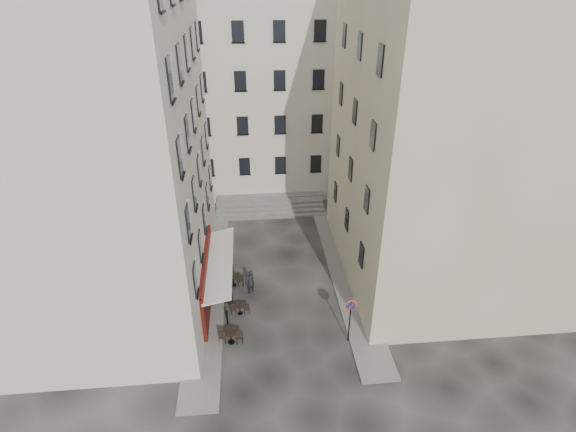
{
  "coord_description": "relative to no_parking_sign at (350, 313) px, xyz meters",
  "views": [
    {
      "loc": [
        -1.55,
        -20.91,
        18.26
      ],
      "look_at": [
        0.73,
        4.0,
        4.18
      ],
      "focal_mm": 28.0,
      "sensor_mm": 36.0,
      "label": 1
    }
  ],
  "objects": [
    {
      "name": "sidewalk_left",
      "position": [
        -7.94,
        6.97,
        -1.93
      ],
      "size": [
        2.0,
        22.0,
        0.12
      ],
      "primitive_type": "cube",
      "color": "slate",
      "rests_on": "ground"
    },
    {
      "name": "ground",
      "position": [
        -3.44,
        2.97,
        -1.99
      ],
      "size": [
        90.0,
        90.0,
        0.0
      ],
      "primitive_type": "plane",
      "color": "black",
      "rests_on": "ground"
    },
    {
      "name": "bollard_mid",
      "position": [
        -6.69,
        5.47,
        -1.47
      ],
      "size": [
        0.12,
        0.12,
        0.98
      ],
      "color": "black",
      "rests_on": "ground"
    },
    {
      "name": "sidewalk_right",
      "position": [
        1.06,
        5.97,
        -1.93
      ],
      "size": [
        2.0,
        18.0,
        0.12
      ],
      "primitive_type": "cube",
      "color": "slate",
      "rests_on": "ground"
    },
    {
      "name": "bollard_far",
      "position": [
        -6.69,
        8.97,
        -1.47
      ],
      "size": [
        0.12,
        0.12,
        0.98
      ],
      "color": "black",
      "rests_on": "ground"
    },
    {
      "name": "building_right",
      "position": [
        7.06,
        6.47,
        7.32
      ],
      "size": [
        12.2,
        14.2,
        18.6
      ],
      "color": "tan",
      "rests_on": "ground"
    },
    {
      "name": "no_parking_sign",
      "position": [
        0.0,
        0.0,
        0.0
      ],
      "size": [
        0.64,
        0.11,
        2.81
      ],
      "rotation": [
        0.0,
        0.0,
        0.07
      ],
      "color": "black",
      "rests_on": "ground"
    },
    {
      "name": "stone_steps",
      "position": [
        -3.44,
        15.55,
        -1.59
      ],
      "size": [
        9.0,
        3.15,
        0.8
      ],
      "color": "slate",
      "rests_on": "ground"
    },
    {
      "name": "bollard_near",
      "position": [
        -6.69,
        1.97,
        -1.47
      ],
      "size": [
        0.12,
        0.12,
        0.98
      ],
      "color": "black",
      "rests_on": "ground"
    },
    {
      "name": "building_back",
      "position": [
        -4.44,
        21.97,
        7.32
      ],
      "size": [
        18.2,
        10.2,
        18.6
      ],
      "color": "beige",
      "rests_on": "ground"
    },
    {
      "name": "cafe_storefront",
      "position": [
        -7.76,
        3.97,
        -0.11
      ],
      "size": [
        1.74,
        7.3,
        3.5
      ],
      "color": "#410B09",
      "rests_on": "ground"
    },
    {
      "name": "bistro_table_d",
      "position": [
        -6.39,
        5.52,
        -1.52
      ],
      "size": [
        1.32,
        0.62,
        0.93
      ],
      "color": "black",
      "rests_on": "ground"
    },
    {
      "name": "bistro_table_b",
      "position": [
        -5.96,
        2.77,
        -1.58
      ],
      "size": [
        1.14,
        0.53,
        0.8
      ],
      "color": "black",
      "rests_on": "ground"
    },
    {
      "name": "bistro_table_c",
      "position": [
        -7.03,
        3.87,
        -1.53
      ],
      "size": [
        1.29,
        0.61,
        0.91
      ],
      "color": "black",
      "rests_on": "ground"
    },
    {
      "name": "pedestrian",
      "position": [
        -5.29,
        4.75,
        -1.16
      ],
      "size": [
        0.72,
        0.7,
        1.66
      ],
      "primitive_type": "imported",
      "rotation": [
        0.0,
        0.0,
        3.86
      ],
      "color": "black",
      "rests_on": "ground"
    },
    {
      "name": "bistro_table_e",
      "position": [
        -7.02,
        6.73,
        -1.54
      ],
      "size": [
        1.27,
        0.59,
        0.89
      ],
      "color": "black",
      "rests_on": "ground"
    },
    {
      "name": "building_left",
      "position": [
        -13.94,
        5.97,
        8.32
      ],
      "size": [
        12.2,
        16.2,
        20.6
      ],
      "color": "beige",
      "rests_on": "ground"
    },
    {
      "name": "bistro_table_a",
      "position": [
        -6.45,
        0.45,
        -1.52
      ],
      "size": [
        1.32,
        0.62,
        0.93
      ],
      "color": "black",
      "rests_on": "ground"
    }
  ]
}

